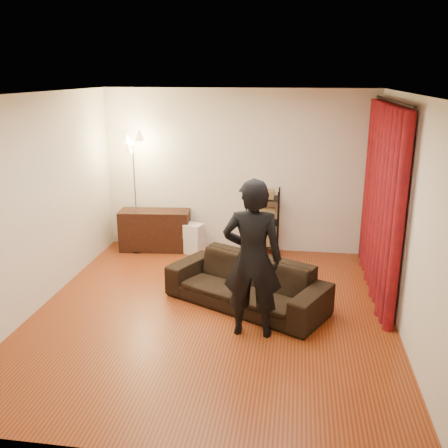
% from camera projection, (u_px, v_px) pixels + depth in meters
% --- Properties ---
extents(floor, '(5.00, 5.00, 0.00)m').
position_uv_depth(floor, '(213.00, 313.00, 6.33)').
color(floor, brown).
rests_on(floor, ground).
extents(ceiling, '(5.00, 5.00, 0.00)m').
position_uv_depth(ceiling, '(211.00, 94.00, 5.55)').
color(ceiling, white).
rests_on(ceiling, ground).
extents(wall_back, '(5.00, 0.00, 5.00)m').
position_uv_depth(wall_back, '(238.00, 172.00, 8.30)').
color(wall_back, beige).
rests_on(wall_back, ground).
extents(wall_front, '(5.00, 0.00, 5.00)m').
position_uv_depth(wall_front, '(152.00, 302.00, 3.57)').
color(wall_front, beige).
rests_on(wall_front, ground).
extents(wall_left, '(0.00, 5.00, 5.00)m').
position_uv_depth(wall_left, '(36.00, 204.00, 6.26)').
color(wall_left, beige).
rests_on(wall_left, ground).
extents(wall_right, '(0.00, 5.00, 5.00)m').
position_uv_depth(wall_right, '(408.00, 219.00, 5.62)').
color(wall_right, beige).
rests_on(wall_right, ground).
extents(curtain_rod, '(0.04, 2.65, 0.04)m').
position_uv_depth(curtain_rod, '(393.00, 101.00, 6.34)').
color(curtain_rod, black).
rests_on(curtain_rod, wall_right).
extents(curtain, '(0.22, 2.65, 2.55)m').
position_uv_depth(curtain, '(382.00, 201.00, 6.72)').
color(curtain, maroon).
rests_on(curtain, ground).
extents(sofa, '(2.26, 1.70, 0.62)m').
position_uv_depth(sofa, '(246.00, 283.00, 6.47)').
color(sofa, black).
rests_on(sofa, ground).
extents(person, '(0.68, 0.45, 1.85)m').
position_uv_depth(person, '(252.00, 259.00, 5.59)').
color(person, black).
rests_on(person, ground).
extents(media_cabinet, '(1.22, 0.57, 0.69)m').
position_uv_depth(media_cabinet, '(155.00, 230.00, 8.53)').
color(media_cabinet, black).
rests_on(media_cabinet, ground).
extents(storage_boxes, '(0.38, 0.34, 0.52)m').
position_uv_depth(storage_boxes, '(193.00, 239.00, 8.36)').
color(storage_boxes, silver).
rests_on(storage_boxes, ground).
extents(wire_shelf, '(0.53, 0.38, 1.12)m').
position_uv_depth(wire_shelf, '(263.00, 222.00, 8.26)').
color(wire_shelf, black).
rests_on(wire_shelf, ground).
extents(floor_lamp, '(0.44, 0.44, 1.99)m').
position_uv_depth(floor_lamp, '(135.00, 194.00, 8.27)').
color(floor_lamp, silver).
rests_on(floor_lamp, ground).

